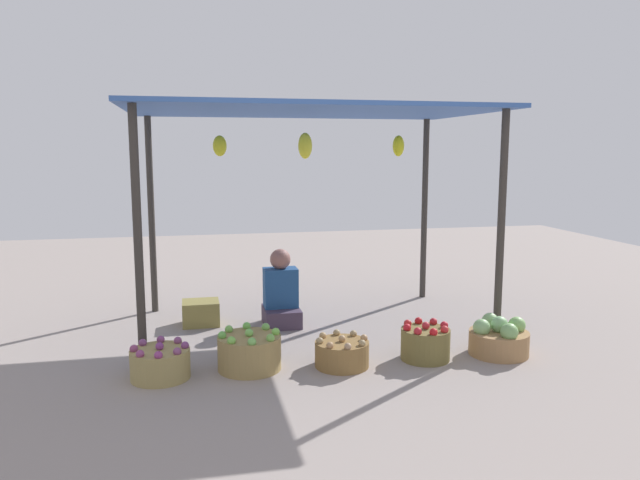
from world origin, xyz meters
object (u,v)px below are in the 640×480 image
Objects in this scene: basket_green_apples at (249,352)px; basket_cabbages at (499,339)px; basket_purple_onions at (160,363)px; basket_red_apples at (425,343)px; basket_potatoes at (342,353)px; vendor_person at (281,296)px; wooden_crate_near_vendor at (201,313)px.

basket_cabbages is at bearing -2.71° from basket_green_apples.
basket_cabbages reaches higher than basket_purple_onions.
basket_red_apples is 0.68m from basket_cabbages.
basket_green_apples is 1.15× the size of basket_potatoes.
basket_potatoes is 0.87× the size of basket_cabbages.
vendor_person is 0.84m from wooden_crate_near_vendor.
basket_potatoes is (0.31, -1.31, -0.19)m from vendor_person.
basket_purple_onions is at bearing -103.44° from wooden_crate_near_vendor.
basket_potatoes is at bearing -7.39° from basket_green_apples.
basket_cabbages is at bearing -1.51° from basket_red_apples.
vendor_person reaches higher than basket_potatoes.
vendor_person reaches higher than basket_green_apples.
wooden_crate_near_vendor is at bearing 104.73° from basket_green_apples.
vendor_person is 1.74× the size of basket_potatoes.
basket_red_apples reaches higher than basket_potatoes.
basket_cabbages reaches higher than basket_red_apples.
basket_green_apples reaches higher than basket_red_apples.
basket_purple_onions is 2.87m from basket_cabbages.
vendor_person is at bearing 128.84° from basket_red_apples.
basket_purple_onions is at bearing 178.24° from basket_potatoes.
vendor_person is 1.87× the size of basket_red_apples.
basket_red_apples is at bearing -0.83° from basket_purple_onions.
basket_cabbages reaches higher than wooden_crate_near_vendor.
basket_green_apples is 1.24× the size of basket_red_apples.
basket_green_apples reaches higher than wooden_crate_near_vendor.
basket_potatoes is 1.07× the size of basket_red_apples.
basket_green_apples reaches higher than basket_purple_onions.
basket_potatoes is at bearing 179.80° from basket_cabbages.
wooden_crate_near_vendor is (-1.11, 1.47, 0.01)m from basket_potatoes.
vendor_person is 1.68m from basket_red_apples.
vendor_person reaches higher than wooden_crate_near_vendor.
basket_cabbages reaches higher than basket_potatoes.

